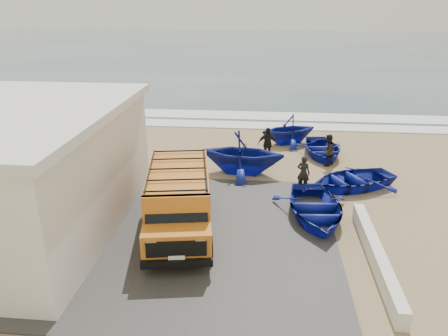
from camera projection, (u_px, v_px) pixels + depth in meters
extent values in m
plane|color=#998058|center=(223.00, 211.00, 16.61)|extent=(160.00, 160.00, 0.00)
cube|color=#403D3A|center=(159.00, 234.00, 14.93)|extent=(12.00, 10.00, 0.05)
cube|color=#385166|center=(259.00, 49.00, 68.51)|extent=(180.00, 88.00, 0.01)
cube|color=white|center=(242.00, 125.00, 27.72)|extent=(180.00, 1.60, 0.06)
cube|color=white|center=(244.00, 115.00, 30.04)|extent=(180.00, 2.20, 0.04)
cube|color=black|center=(122.00, 148.00, 15.53)|extent=(0.08, 0.70, 0.90)
cube|color=silver|center=(376.00, 255.00, 13.28)|extent=(0.35, 6.00, 0.55)
cube|color=orange|center=(179.00, 194.00, 15.07)|extent=(2.69, 4.45, 1.76)
cube|color=orange|center=(177.00, 243.00, 12.83)|extent=(2.16, 1.29, 0.96)
cube|color=black|center=(176.00, 209.00, 12.99)|extent=(1.90, 0.67, 0.77)
cube|color=black|center=(176.00, 249.00, 12.33)|extent=(1.72, 0.37, 0.48)
cube|color=black|center=(177.00, 263.00, 12.46)|extent=(2.07, 0.49, 0.24)
cube|color=black|center=(178.00, 169.00, 14.67)|extent=(2.54, 4.11, 0.06)
cylinder|color=black|center=(147.00, 250.00, 13.34)|extent=(0.36, 0.78, 0.75)
cylinder|color=black|center=(155.00, 203.00, 16.42)|extent=(0.36, 0.78, 0.75)
cylinder|color=black|center=(209.00, 248.00, 13.46)|extent=(0.36, 0.78, 0.75)
cylinder|color=black|center=(206.00, 201.00, 16.54)|extent=(0.36, 0.78, 0.75)
imported|color=#132198|center=(315.00, 208.00, 15.93)|extent=(3.23, 4.29, 0.84)
imported|color=#132198|center=(352.00, 179.00, 18.52)|extent=(4.59, 4.08, 0.79)
imported|color=#132198|center=(242.00, 153.00, 19.87)|extent=(4.14, 3.69, 1.99)
imported|color=#132198|center=(322.00, 149.00, 22.28)|extent=(2.96, 3.90, 0.76)
imported|color=#132198|center=(289.00, 129.00, 24.00)|extent=(3.97, 3.76, 1.66)
imported|color=black|center=(303.00, 173.00, 18.20)|extent=(0.65, 0.54, 1.51)
imported|color=black|center=(328.00, 150.00, 20.86)|extent=(0.93, 0.96, 1.55)
imported|color=black|center=(267.00, 144.00, 21.56)|extent=(1.05, 0.60, 1.68)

